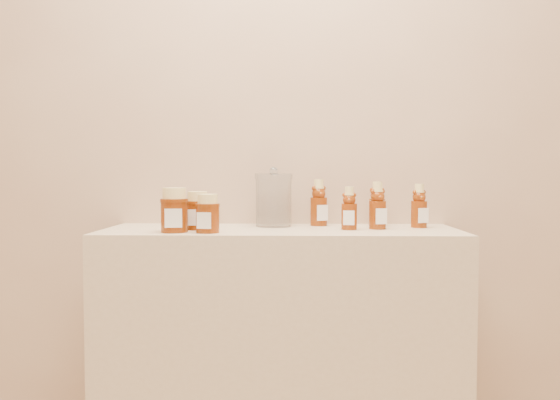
# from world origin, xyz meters

# --- Properties ---
(wall_back) EXTENTS (3.50, 0.02, 2.70)m
(wall_back) POSITION_xyz_m (0.00, 1.75, 1.35)
(wall_back) COLOR tan
(wall_back) RESTS_ON ground
(display_table) EXTENTS (1.20, 0.40, 0.90)m
(display_table) POSITION_xyz_m (0.00, 1.55, 0.45)
(display_table) COLOR #C2AE8E
(display_table) RESTS_ON ground
(bear_bottle_back_left) EXTENTS (0.08, 0.08, 0.19)m
(bear_bottle_back_left) POSITION_xyz_m (0.13, 1.68, 0.99)
(bear_bottle_back_left) COLOR #612207
(bear_bottle_back_left) RESTS_ON display_table
(bear_bottle_back_mid) EXTENTS (0.06, 0.06, 0.18)m
(bear_bottle_back_mid) POSITION_xyz_m (0.34, 1.68, 0.99)
(bear_bottle_back_mid) COLOR #612207
(bear_bottle_back_mid) RESTS_ON display_table
(bear_bottle_back_right) EXTENTS (0.07, 0.07, 0.17)m
(bear_bottle_back_right) POSITION_xyz_m (0.48, 1.62, 0.99)
(bear_bottle_back_right) COLOR #612207
(bear_bottle_back_right) RESTS_ON display_table
(bear_bottle_front_left) EXTENTS (0.06, 0.06, 0.16)m
(bear_bottle_front_left) POSITION_xyz_m (0.23, 1.54, 0.98)
(bear_bottle_front_left) COLOR #612207
(bear_bottle_front_left) RESTS_ON display_table
(bear_bottle_front_right) EXTENTS (0.08, 0.08, 0.18)m
(bear_bottle_front_right) POSITION_xyz_m (0.33, 1.56, 0.99)
(bear_bottle_front_right) COLOR #612207
(bear_bottle_front_right) RESTS_ON display_table
(honey_jar_left) EXTENTS (0.10, 0.10, 0.14)m
(honey_jar_left) POSITION_xyz_m (-0.34, 1.44, 0.97)
(honey_jar_left) COLOR #612207
(honey_jar_left) RESTS_ON display_table
(honey_jar_back) EXTENTS (0.09, 0.09, 0.13)m
(honey_jar_back) POSITION_xyz_m (-0.28, 1.53, 0.96)
(honey_jar_back) COLOR #612207
(honey_jar_back) RESTS_ON display_table
(honey_jar_front) EXTENTS (0.09, 0.09, 0.12)m
(honey_jar_front) POSITION_xyz_m (-0.23, 1.43, 0.96)
(honey_jar_front) COLOR #612207
(honey_jar_front) RESTS_ON display_table
(glass_canister) EXTENTS (0.16, 0.16, 0.20)m
(glass_canister) POSITION_xyz_m (-0.03, 1.64, 1.00)
(glass_canister) COLOR white
(glass_canister) RESTS_ON display_table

